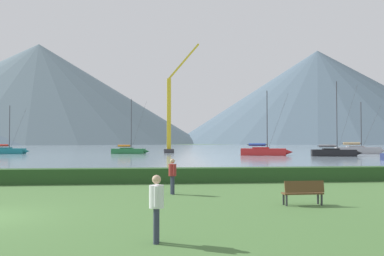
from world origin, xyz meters
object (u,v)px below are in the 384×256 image
(park_bench_near_path, at_px, (303,191))
(dock_crane, at_px, (170,118))
(sailboat_slip_1, at_px, (7,151))
(person_standing_walker, at_px, (156,203))
(sailboat_slip_2, at_px, (358,150))
(sailboat_slip_0, at_px, (129,151))
(sailboat_slip_4, at_px, (334,152))
(sailboat_slip_5, at_px, (264,151))
(person_seated_viewer, at_px, (172,173))

(park_bench_near_path, relative_size, dock_crane, 0.07)
(sailboat_slip_1, height_order, person_standing_walker, sailboat_slip_1)
(person_standing_walker, bearing_deg, park_bench_near_path, 47.80)
(park_bench_near_path, bearing_deg, dock_crane, 89.09)
(sailboat_slip_1, bearing_deg, sailboat_slip_2, -0.53)
(sailboat_slip_0, bearing_deg, sailboat_slip_4, -12.94)
(sailboat_slip_2, xyz_separation_m, park_bench_near_path, (-33.99, -61.62, -0.22))
(sailboat_slip_0, relative_size, sailboat_slip_2, 1.05)
(sailboat_slip_5, bearing_deg, person_standing_walker, -89.83)
(park_bench_near_path, bearing_deg, person_standing_walker, -138.24)
(sailboat_slip_5, relative_size, person_seated_viewer, 6.63)
(sailboat_slip_0, relative_size, dock_crane, 0.46)
(sailboat_slip_2, bearing_deg, sailboat_slip_0, -172.73)
(sailboat_slip_1, relative_size, person_seated_viewer, 5.50)
(sailboat_slip_1, bearing_deg, person_standing_walker, -65.80)
(person_seated_viewer, bearing_deg, sailboat_slip_0, 79.90)
(sailboat_slip_2, height_order, sailboat_slip_5, sailboat_slip_5)
(park_bench_near_path, bearing_deg, sailboat_slip_2, 59.16)
(sailboat_slip_4, bearing_deg, sailboat_slip_1, 177.95)
(sailboat_slip_2, bearing_deg, sailboat_slip_4, -117.49)
(sailboat_slip_2, distance_m, sailboat_slip_5, 21.47)
(sailboat_slip_5, bearing_deg, sailboat_slip_2, 37.10)
(person_standing_walker, height_order, dock_crane, dock_crane)
(sailboat_slip_1, height_order, dock_crane, dock_crane)
(sailboat_slip_0, bearing_deg, park_bench_near_path, -68.49)
(sailboat_slip_4, relative_size, person_seated_viewer, 7.26)
(sailboat_slip_1, height_order, sailboat_slip_2, sailboat_slip_2)
(dock_crane, bearing_deg, person_standing_walker, -93.34)
(park_bench_near_path, xyz_separation_m, person_seated_viewer, (-4.81, 3.90, 0.44))
(dock_crane, bearing_deg, sailboat_slip_5, -47.28)
(dock_crane, bearing_deg, sailboat_slip_1, -173.23)
(sailboat_slip_1, height_order, person_seated_viewer, sailboat_slip_1)
(sailboat_slip_5, height_order, park_bench_near_path, sailboat_slip_5)
(sailboat_slip_5, distance_m, dock_crane, 23.02)
(sailboat_slip_4, distance_m, sailboat_slip_5, 11.23)
(sailboat_slip_0, height_order, dock_crane, dock_crane)
(sailboat_slip_0, height_order, sailboat_slip_2, sailboat_slip_0)
(sailboat_slip_1, xyz_separation_m, sailboat_slip_5, (45.76, -12.59, 0.08))
(sailboat_slip_1, relative_size, dock_crane, 0.40)
(sailboat_slip_0, xyz_separation_m, dock_crane, (8.09, 4.97, 6.54))
(sailboat_slip_2, bearing_deg, dock_crane, 178.22)
(sailboat_slip_5, bearing_deg, sailboat_slip_0, 172.08)
(sailboat_slip_4, bearing_deg, person_standing_walker, -102.60)
(sailboat_slip_1, distance_m, sailboat_slip_2, 66.29)
(sailboat_slip_0, xyz_separation_m, sailboat_slip_1, (-22.68, 1.32, 0.02))
(sailboat_slip_1, distance_m, person_standing_walker, 77.33)
(sailboat_slip_0, bearing_deg, sailboat_slip_1, -169.92)
(sailboat_slip_2, xyz_separation_m, sailboat_slip_5, (-20.30, -6.99, -0.04))
(sailboat_slip_2, bearing_deg, sailboat_slip_5, -148.09)
(sailboat_slip_1, relative_size, sailboat_slip_5, 0.83)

